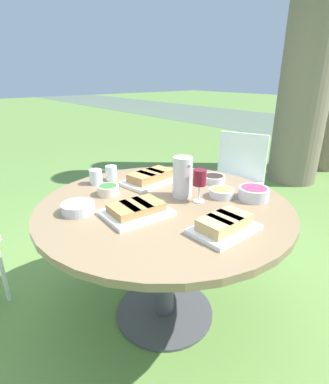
{
  "coord_description": "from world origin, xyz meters",
  "views": [
    {
      "loc": [
        1.12,
        -0.92,
        1.37
      ],
      "look_at": [
        0.0,
        0.0,
        0.8
      ],
      "focal_mm": 28.0,
      "sensor_mm": 36.0,
      "label": 1
    }
  ],
  "objects_px": {
    "dining_table": "(164,222)",
    "chair_near_left": "(237,176)",
    "wine_glass": "(200,179)",
    "water_pitcher": "(183,177)",
    "handbag": "(112,208)"
  },
  "relations": [
    {
      "from": "dining_table",
      "to": "chair_near_left",
      "type": "distance_m",
      "value": 1.27
    },
    {
      "from": "dining_table",
      "to": "wine_glass",
      "type": "relative_size",
      "value": 7.5
    },
    {
      "from": "chair_near_left",
      "to": "water_pitcher",
      "type": "height_order",
      "value": "water_pitcher"
    },
    {
      "from": "chair_near_left",
      "to": "water_pitcher",
      "type": "xyz_separation_m",
      "value": [
        0.43,
        -1.06,
        0.33
      ]
    },
    {
      "from": "water_pitcher",
      "to": "wine_glass",
      "type": "xyz_separation_m",
      "value": [
        0.11,
        0.02,
        0.01
      ]
    },
    {
      "from": "wine_glass",
      "to": "handbag",
      "type": "height_order",
      "value": "wine_glass"
    },
    {
      "from": "dining_table",
      "to": "handbag",
      "type": "bearing_deg",
      "value": 163.18
    },
    {
      "from": "chair_near_left",
      "to": "wine_glass",
      "type": "height_order",
      "value": "wine_glass"
    },
    {
      "from": "chair_near_left",
      "to": "handbag",
      "type": "relative_size",
      "value": 2.42
    },
    {
      "from": "dining_table",
      "to": "handbag",
      "type": "height_order",
      "value": "dining_table"
    },
    {
      "from": "dining_table",
      "to": "chair_near_left",
      "type": "bearing_deg",
      "value": 109.99
    },
    {
      "from": "chair_near_left",
      "to": "handbag",
      "type": "distance_m",
      "value": 1.25
    },
    {
      "from": "handbag",
      "to": "chair_near_left",
      "type": "bearing_deg",
      "value": 42.52
    },
    {
      "from": "water_pitcher",
      "to": "handbag",
      "type": "bearing_deg",
      "value": 168.61
    },
    {
      "from": "water_pitcher",
      "to": "handbag",
      "type": "relative_size",
      "value": 0.61
    }
  ]
}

